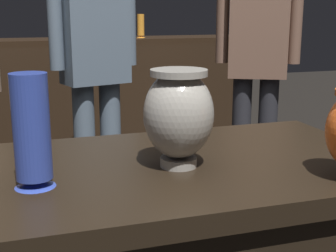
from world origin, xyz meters
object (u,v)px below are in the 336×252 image
object	(u,v)px
vase_tall_behind	(32,132)
shelf_vase_right	(141,26)
visitor_center_back	(95,52)
visitor_near_right	(258,50)
vase_centerpiece	(179,114)

from	to	relation	value
vase_tall_behind	shelf_vase_right	xyz separation A→B (m)	(0.82, 2.25, 0.14)
vase_tall_behind	visitor_center_back	distance (m)	1.44
vase_tall_behind	visitor_near_right	world-z (taller)	visitor_near_right
visitor_near_right	vase_tall_behind	bearing A→B (deg)	73.77
shelf_vase_right	visitor_near_right	world-z (taller)	visitor_near_right
vase_tall_behind	visitor_center_back	xyz separation A→B (m)	(0.36, 1.40, 0.05)
vase_centerpiece	shelf_vase_right	world-z (taller)	shelf_vase_right
vase_tall_behind	shelf_vase_right	distance (m)	2.40
vase_tall_behind	visitor_center_back	bearing A→B (deg)	75.59
vase_centerpiece	visitor_near_right	world-z (taller)	visitor_near_right
vase_centerpiece	vase_tall_behind	distance (m)	0.34
vase_centerpiece	visitor_center_back	distance (m)	1.36
shelf_vase_right	visitor_near_right	xyz separation A→B (m)	(0.46, -0.85, -0.11)
vase_tall_behind	visitor_near_right	xyz separation A→B (m)	(1.28, 1.41, 0.04)
vase_tall_behind	visitor_near_right	distance (m)	1.90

